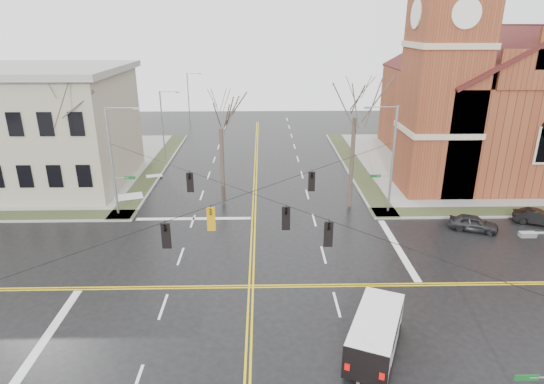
{
  "coord_description": "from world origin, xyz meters",
  "views": [
    {
      "loc": [
        0.76,
        -24.25,
        15.23
      ],
      "look_at": [
        1.43,
        6.0,
        3.99
      ],
      "focal_mm": 30.0,
      "sensor_mm": 36.0,
      "label": 1
    }
  ],
  "objects_px": {
    "cargo_van": "(376,329)",
    "tree_nw_far": "(66,112)",
    "church": "(485,91)",
    "parked_car_b": "(538,217)",
    "tree_nw_near": "(221,123)",
    "signal_pole_ne": "(391,157)",
    "signal_pole_nw": "(114,159)",
    "streetlight_north_b": "(189,97)",
    "tree_ne": "(355,111)",
    "streetlight_north_a": "(164,123)",
    "parked_car_a": "(473,223)"
  },
  "relations": [
    {
      "from": "signal_pole_ne",
      "to": "tree_ne",
      "type": "distance_m",
      "value": 4.75
    },
    {
      "from": "parked_car_b",
      "to": "streetlight_north_a",
      "type": "bearing_deg",
      "value": 82.53
    },
    {
      "from": "church",
      "to": "cargo_van",
      "type": "xyz_separation_m",
      "value": [
        -18.49,
        -30.67,
        -7.25
      ]
    },
    {
      "from": "streetlight_north_a",
      "to": "parked_car_b",
      "type": "relative_size",
      "value": 2.24
    },
    {
      "from": "signal_pole_nw",
      "to": "tree_nw_far",
      "type": "distance_m",
      "value": 5.6
    },
    {
      "from": "signal_pole_ne",
      "to": "parked_car_b",
      "type": "relative_size",
      "value": 2.52
    },
    {
      "from": "signal_pole_nw",
      "to": "streetlight_north_a",
      "type": "xyz_separation_m",
      "value": [
        0.67,
        16.5,
        -0.48
      ]
    },
    {
      "from": "church",
      "to": "parked_car_b",
      "type": "bearing_deg",
      "value": -96.61
    },
    {
      "from": "church",
      "to": "signal_pole_nw",
      "type": "bearing_deg",
      "value": -159.79
    },
    {
      "from": "parked_car_b",
      "to": "tree_ne",
      "type": "height_order",
      "value": "tree_ne"
    },
    {
      "from": "streetlight_north_b",
      "to": "tree_ne",
      "type": "relative_size",
      "value": 0.69
    },
    {
      "from": "tree_nw_far",
      "to": "church",
      "type": "bearing_deg",
      "value": 16.02
    },
    {
      "from": "cargo_van",
      "to": "tree_nw_far",
      "type": "bearing_deg",
      "value": 161.86
    },
    {
      "from": "church",
      "to": "tree_nw_far",
      "type": "relative_size",
      "value": 2.37
    },
    {
      "from": "tree_nw_near",
      "to": "tree_ne",
      "type": "relative_size",
      "value": 0.86
    },
    {
      "from": "streetlight_north_b",
      "to": "streetlight_north_a",
      "type": "bearing_deg",
      "value": -90.0
    },
    {
      "from": "streetlight_north_a",
      "to": "tree_ne",
      "type": "relative_size",
      "value": 0.69
    },
    {
      "from": "church",
      "to": "cargo_van",
      "type": "distance_m",
      "value": 36.54
    },
    {
      "from": "church",
      "to": "streetlight_north_b",
      "type": "distance_m",
      "value": 42.53
    },
    {
      "from": "tree_nw_far",
      "to": "parked_car_a",
      "type": "bearing_deg",
      "value": -9.55
    },
    {
      "from": "cargo_van",
      "to": "tree_nw_near",
      "type": "relative_size",
      "value": 0.56
    },
    {
      "from": "cargo_van",
      "to": "tree_nw_far",
      "type": "relative_size",
      "value": 0.48
    },
    {
      "from": "tree_ne",
      "to": "signal_pole_nw",
      "type": "bearing_deg",
      "value": -175.96
    },
    {
      "from": "parked_car_b",
      "to": "tree_nw_near",
      "type": "distance_m",
      "value": 27.08
    },
    {
      "from": "parked_car_a",
      "to": "streetlight_north_b",
      "type": "bearing_deg",
      "value": 55.51
    },
    {
      "from": "signal_pole_ne",
      "to": "tree_ne",
      "type": "bearing_deg",
      "value": 154.32
    },
    {
      "from": "streetlight_north_a",
      "to": "tree_nw_near",
      "type": "relative_size",
      "value": 0.8
    },
    {
      "from": "cargo_van",
      "to": "tree_ne",
      "type": "distance_m",
      "value": 20.25
    },
    {
      "from": "tree_nw_far",
      "to": "cargo_van",
      "type": "bearing_deg",
      "value": -41.52
    },
    {
      "from": "tree_nw_near",
      "to": "streetlight_north_b",
      "type": "bearing_deg",
      "value": 103.1
    },
    {
      "from": "church",
      "to": "signal_pole_ne",
      "type": "relative_size",
      "value": 3.06
    },
    {
      "from": "signal_pole_nw",
      "to": "streetlight_north_a",
      "type": "relative_size",
      "value": 1.12
    },
    {
      "from": "parked_car_a",
      "to": "tree_nw_near",
      "type": "xyz_separation_m",
      "value": [
        -20.0,
        6.37,
        6.65
      ]
    },
    {
      "from": "streetlight_north_a",
      "to": "streetlight_north_b",
      "type": "xyz_separation_m",
      "value": [
        0.0,
        20.0,
        0.0
      ]
    },
    {
      "from": "streetlight_north_a",
      "to": "tree_nw_far",
      "type": "xyz_separation_m",
      "value": [
        -4.7,
        -14.73,
        3.94
      ]
    },
    {
      "from": "tree_ne",
      "to": "tree_nw_near",
      "type": "bearing_deg",
      "value": 173.58
    },
    {
      "from": "signal_pole_nw",
      "to": "church",
      "type": "bearing_deg",
      "value": 20.21
    },
    {
      "from": "streetlight_north_a",
      "to": "tree_nw_far",
      "type": "distance_m",
      "value": 15.96
    },
    {
      "from": "cargo_van",
      "to": "signal_pole_ne",
      "type": "bearing_deg",
      "value": 97.19
    },
    {
      "from": "tree_ne",
      "to": "parked_car_a",
      "type": "bearing_deg",
      "value": -30.15
    },
    {
      "from": "streetlight_north_b",
      "to": "tree_nw_near",
      "type": "relative_size",
      "value": 0.8
    },
    {
      "from": "parked_car_a",
      "to": "tree_ne",
      "type": "relative_size",
      "value": 0.31
    },
    {
      "from": "church",
      "to": "tree_nw_far",
      "type": "xyz_separation_m",
      "value": [
        -40.12,
        -11.52,
        -0.03
      ]
    },
    {
      "from": "cargo_van",
      "to": "parked_car_b",
      "type": "relative_size",
      "value": 1.56
    },
    {
      "from": "parked_car_b",
      "to": "tree_nw_near",
      "type": "xyz_separation_m",
      "value": [
        -25.7,
        5.32,
        6.68
      ]
    },
    {
      "from": "streetlight_north_b",
      "to": "tree_ne",
      "type": "xyz_separation_m",
      "value": [
        19.08,
        -35.11,
        3.98
      ]
    },
    {
      "from": "parked_car_a",
      "to": "tree_nw_far",
      "type": "distance_m",
      "value": 33.93
    },
    {
      "from": "signal_pole_ne",
      "to": "streetlight_north_a",
      "type": "xyz_separation_m",
      "value": [
        -21.97,
        16.5,
        -0.48
      ]
    },
    {
      "from": "cargo_van",
      "to": "parked_car_a",
      "type": "height_order",
      "value": "cargo_van"
    },
    {
      "from": "parked_car_b",
      "to": "tree_nw_far",
      "type": "relative_size",
      "value": 0.31
    }
  ]
}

